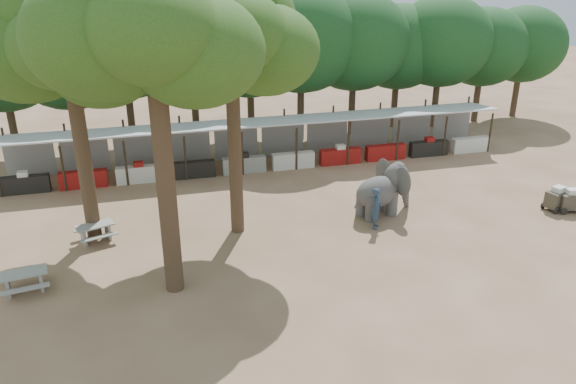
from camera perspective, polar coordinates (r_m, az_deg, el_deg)
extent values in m
plane|color=brown|center=(20.29, 6.47, -10.27)|extent=(100.00, 100.00, 0.00)
cube|color=#ABADB3|center=(31.62, -2.46, 7.14)|extent=(28.00, 2.99, 0.39)
cylinder|color=#2D2319|center=(30.65, -25.47, 1.82)|extent=(0.12, 0.12, 2.40)
cylinder|color=#2D2319|center=(33.11, -24.82, 3.75)|extent=(0.12, 0.12, 2.80)
cube|color=black|center=(31.13, -25.17, 0.69)|extent=(2.38, 0.50, 0.90)
cube|color=gray|center=(33.18, -24.72, 3.08)|extent=(2.52, 0.12, 2.00)
cylinder|color=#2D2319|center=(30.22, -20.29, 2.37)|extent=(0.12, 0.12, 2.40)
cylinder|color=#2D2319|center=(32.71, -20.01, 4.29)|extent=(0.12, 0.12, 2.80)
cube|color=maroon|center=(30.71, -20.07, 1.22)|extent=(2.38, 0.50, 0.90)
cube|color=gray|center=(32.78, -19.93, 3.60)|extent=(2.52, 0.12, 2.00)
cylinder|color=#2D2319|center=(30.04, -15.00, 2.92)|extent=(0.12, 0.12, 2.40)
cylinder|color=#2D2319|center=(32.55, -15.12, 4.80)|extent=(0.12, 0.12, 2.80)
cube|color=silver|center=(30.53, -14.86, 1.75)|extent=(2.38, 0.50, 0.90)
cube|color=gray|center=(32.62, -15.04, 4.11)|extent=(2.52, 0.12, 2.00)
cylinder|color=#2D2319|center=(30.13, -9.68, 3.44)|extent=(0.12, 0.12, 2.40)
cylinder|color=#2D2319|center=(32.63, -10.20, 5.28)|extent=(0.12, 0.12, 2.80)
cube|color=black|center=(30.62, -9.64, 2.27)|extent=(2.38, 0.50, 0.90)
cube|color=gray|center=(32.70, -10.14, 4.59)|extent=(2.52, 0.12, 2.00)
cylinder|color=#2D2319|center=(30.47, -4.44, 3.93)|extent=(0.12, 0.12, 2.40)
cylinder|color=#2D2319|center=(32.94, -5.33, 5.72)|extent=(0.12, 0.12, 2.80)
cube|color=gray|center=(30.95, -4.48, 2.76)|extent=(2.38, 0.50, 0.90)
cube|color=gray|center=(33.02, -5.29, 5.03)|extent=(2.52, 0.12, 2.00)
cylinder|color=#2D2319|center=(31.07, 0.65, 4.37)|extent=(0.12, 0.12, 2.40)
cylinder|color=#2D2319|center=(33.49, -0.58, 6.10)|extent=(0.12, 0.12, 2.80)
cube|color=silver|center=(31.54, 0.53, 3.21)|extent=(2.38, 0.50, 0.90)
cube|color=gray|center=(33.56, -0.56, 5.43)|extent=(2.52, 0.12, 2.00)
cylinder|color=#2D2319|center=(31.89, 5.52, 4.76)|extent=(0.12, 0.12, 2.40)
cylinder|color=#2D2319|center=(34.26, 3.98, 6.44)|extent=(0.12, 0.12, 2.80)
cube|color=maroon|center=(32.35, 5.32, 3.63)|extent=(2.38, 0.50, 0.90)
cube|color=gray|center=(34.33, 3.99, 5.77)|extent=(2.52, 0.12, 2.00)
cylinder|color=#2D2319|center=(32.94, 10.12, 5.09)|extent=(0.12, 0.12, 2.40)
cylinder|color=#2D2319|center=(35.24, 8.33, 6.71)|extent=(0.12, 0.12, 2.80)
cube|color=maroon|center=(33.39, 9.86, 4.00)|extent=(2.38, 0.50, 0.90)
cube|color=gray|center=(35.31, 8.33, 6.07)|extent=(2.52, 0.12, 2.00)
cylinder|color=#2D2319|center=(34.19, 14.41, 5.38)|extent=(0.12, 0.12, 2.40)
cylinder|color=#2D2319|center=(36.41, 12.43, 6.94)|extent=(0.12, 0.12, 2.80)
cube|color=black|center=(34.61, 14.10, 4.32)|extent=(2.38, 0.50, 0.90)
cube|color=gray|center=(36.47, 12.41, 6.31)|extent=(2.52, 0.12, 2.00)
cylinder|color=#2D2319|center=(35.61, 18.39, 5.61)|extent=(0.12, 0.12, 2.40)
cylinder|color=#2D2319|center=(37.74, 16.26, 7.12)|extent=(0.12, 0.12, 2.80)
cube|color=silver|center=(36.02, 18.03, 4.59)|extent=(2.38, 0.50, 0.90)
cube|color=gray|center=(37.81, 16.23, 6.52)|extent=(2.52, 0.12, 2.00)
cylinder|color=#332316|center=(23.76, -20.41, 5.67)|extent=(0.60, 0.60, 9.20)
cone|color=#332316|center=(22.95, -22.03, 16.69)|extent=(0.57, 0.57, 2.88)
ellipsoid|color=#1C440D|center=(23.58, -24.90, 12.96)|extent=(4.80, 4.80, 3.94)
ellipsoid|color=#1C440D|center=(22.47, -18.42, 12.45)|extent=(4.20, 4.20, 3.44)
ellipsoid|color=#1C440D|center=(24.09, -21.01, 15.17)|extent=(5.20, 5.20, 4.26)
ellipsoid|color=#1C440D|center=(21.78, -21.94, 13.56)|extent=(3.80, 3.80, 3.12)
ellipsoid|color=#1C440D|center=(23.18, -22.75, 16.68)|extent=(4.40, 4.40, 3.61)
cylinder|color=#332316|center=(18.68, -12.59, 4.08)|extent=(0.64, 0.64, 10.40)
ellipsoid|color=#1C440D|center=(18.19, -18.19, 14.83)|extent=(4.80, 4.80, 3.94)
ellipsoid|color=#1C440D|center=(17.42, -9.36, 13.99)|extent=(4.20, 4.20, 3.44)
ellipsoid|color=#1C440D|center=(18.92, -13.29, 17.44)|extent=(5.20, 5.20, 4.26)
ellipsoid|color=#1C440D|center=(16.56, -13.52, 15.68)|extent=(3.80, 3.80, 3.12)
cylinder|color=#332316|center=(22.88, -5.53, 6.92)|extent=(0.56, 0.56, 9.60)
ellipsoid|color=#1C440D|center=(22.33, -9.67, 15.13)|extent=(4.80, 4.80, 3.94)
ellipsoid|color=#1C440D|center=(21.90, -2.36, 14.22)|extent=(4.20, 4.20, 3.44)
ellipsoid|color=#1C440D|center=(23.25, -5.89, 17.11)|extent=(5.20, 5.20, 4.26)
ellipsoid|color=#1C440D|center=(20.90, -5.29, 15.67)|extent=(3.80, 3.80, 3.12)
cylinder|color=#332316|center=(36.57, -25.26, 6.11)|extent=(0.44, 0.44, 3.74)
ellipsoid|color=black|center=(35.83, -26.25, 11.70)|extent=(6.46, 5.95, 5.61)
cylinder|color=#332316|center=(36.09, -20.06, 6.73)|extent=(0.44, 0.44, 3.74)
ellipsoid|color=black|center=(35.34, -20.87, 12.41)|extent=(6.46, 5.95, 5.61)
cylinder|color=#332316|center=(35.93, -14.75, 7.29)|extent=(0.44, 0.44, 3.74)
ellipsoid|color=black|center=(35.17, -15.35, 13.03)|extent=(6.46, 5.95, 5.61)
cylinder|color=#332316|center=(36.07, -9.43, 7.79)|extent=(0.44, 0.44, 3.74)
ellipsoid|color=black|center=(35.32, -9.81, 13.53)|extent=(6.46, 5.95, 5.61)
cylinder|color=#332316|center=(36.51, -4.18, 8.22)|extent=(0.44, 0.44, 3.74)
ellipsoid|color=black|center=(35.77, -4.35, 13.90)|extent=(6.46, 5.95, 5.61)
cylinder|color=#332316|center=(37.25, 0.92, 8.58)|extent=(0.44, 0.44, 3.74)
ellipsoid|color=black|center=(36.52, 0.96, 14.14)|extent=(6.46, 5.95, 5.61)
cylinder|color=#332316|center=(38.27, 5.79, 8.85)|extent=(0.44, 0.44, 3.74)
ellipsoid|color=black|center=(37.56, 6.01, 14.27)|extent=(6.46, 5.95, 5.61)
cylinder|color=#332316|center=(39.54, 10.38, 9.05)|extent=(0.44, 0.44, 3.74)
ellipsoid|color=black|center=(38.86, 10.77, 14.29)|extent=(6.46, 5.95, 5.61)
cylinder|color=#332316|center=(41.04, 14.66, 9.18)|extent=(0.44, 0.44, 3.74)
ellipsoid|color=black|center=(40.39, 15.19, 14.22)|extent=(6.46, 5.95, 5.61)
cylinder|color=#332316|center=(42.75, 18.62, 9.26)|extent=(0.44, 0.44, 3.74)
ellipsoid|color=black|center=(42.12, 19.26, 14.09)|extent=(6.46, 5.95, 5.61)
cylinder|color=#332316|center=(44.65, 22.27, 9.30)|extent=(0.44, 0.44, 3.74)
ellipsoid|color=black|center=(44.05, 22.99, 13.90)|extent=(6.46, 5.95, 5.61)
ellipsoid|color=#3F3D3D|center=(25.76, 9.08, 0.01)|extent=(2.50, 1.87, 1.44)
cylinder|color=#3F3D3D|center=(25.38, 8.43, -1.69)|extent=(0.64, 0.64, 1.22)
cylinder|color=#3F3D3D|center=(25.86, 7.48, -1.15)|extent=(0.64, 0.64, 1.22)
cylinder|color=#3F3D3D|center=(26.12, 10.52, -1.10)|extent=(0.64, 0.64, 1.22)
cylinder|color=#3F3D3D|center=(26.59, 9.56, -0.59)|extent=(0.64, 0.64, 1.22)
ellipsoid|color=#3F3D3D|center=(26.23, 10.93, 1.51)|extent=(1.46, 1.30, 1.34)
ellipsoid|color=#3F3D3D|center=(25.64, 11.55, 1.04)|extent=(0.50, 1.11, 1.37)
ellipsoid|color=#3F3D3D|center=(26.54, 9.68, 1.93)|extent=(0.50, 1.11, 1.37)
cone|color=#3F3D3D|center=(26.99, 11.83, -0.07)|extent=(0.68, 0.68, 1.51)
imported|color=#26384C|center=(24.65, 8.97, -1.65)|extent=(0.72, 0.81, 1.87)
cube|color=gray|center=(21.97, -25.35, -7.45)|extent=(1.70, 1.01, 0.06)
cube|color=gray|center=(22.19, -26.55, -8.55)|extent=(0.22, 0.65, 0.75)
cube|color=gray|center=(22.13, -23.81, -8.12)|extent=(0.22, 0.65, 0.75)
cube|color=gray|center=(21.61, -25.17, -8.92)|extent=(1.62, 0.54, 0.05)
cube|color=gray|center=(22.63, -25.25, -7.46)|extent=(1.62, 0.54, 0.05)
cube|color=gray|center=(24.65, -19.05, -3.23)|extent=(1.66, 1.16, 0.06)
cube|color=gray|center=(24.72, -20.06, -4.27)|extent=(0.29, 0.61, 0.71)
cube|color=gray|center=(24.92, -17.84, -3.74)|extent=(0.29, 0.61, 0.71)
cube|color=gray|center=(24.29, -18.61, -4.36)|extent=(1.51, 0.73, 0.05)
cube|color=gray|center=(25.27, -19.31, -3.37)|extent=(1.51, 0.73, 0.05)
cube|color=#332D23|center=(29.22, 26.77, -0.83)|extent=(1.15, 0.82, 0.73)
cylinder|color=black|center=(28.87, 26.25, -1.79)|extent=(0.32, 0.12, 0.31)
cylinder|color=black|center=(29.42, 25.62, -1.24)|extent=(0.32, 0.12, 0.31)
cylinder|color=black|center=(29.83, 27.03, -1.18)|extent=(0.32, 0.12, 0.31)
cube|color=silver|center=(29.05, 26.93, 0.02)|extent=(0.59, 0.51, 0.26)
cube|color=#332D23|center=(29.17, 25.65, -0.63)|extent=(1.22, 0.93, 0.75)
cylinder|color=black|center=(28.80, 25.63, -1.73)|extent=(0.33, 0.16, 0.32)
cylinder|color=black|center=(29.49, 26.55, -1.35)|extent=(0.33, 0.16, 0.32)
cylinder|color=black|center=(29.13, 24.49, -1.25)|extent=(0.33, 0.16, 0.32)
cylinder|color=black|center=(29.82, 25.43, -0.89)|extent=(0.33, 0.16, 0.32)
cube|color=silver|center=(29.00, 25.81, 0.25)|extent=(0.64, 0.57, 0.27)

